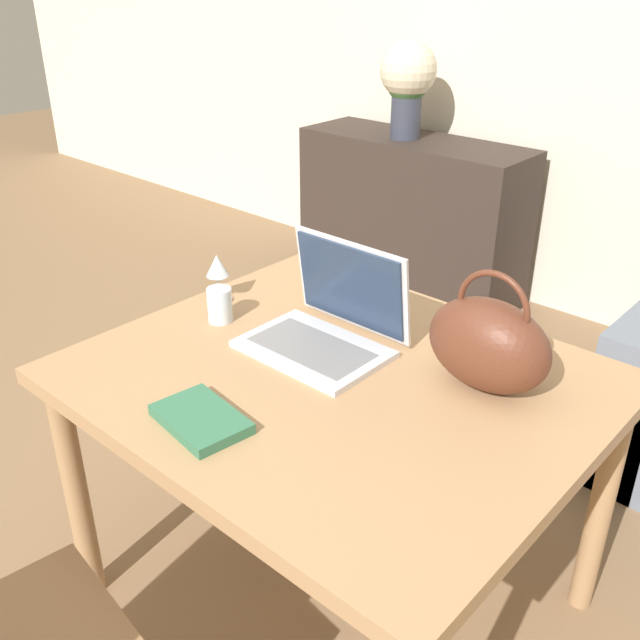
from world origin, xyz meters
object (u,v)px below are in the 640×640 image
(drinking_glass, at_px, (220,305))
(wine_glass, at_px, (217,270))
(handbag, at_px, (488,344))
(laptop, at_px, (331,318))
(flower_vase, at_px, (408,79))

(drinking_glass, bearing_deg, wine_glass, 140.76)
(drinking_glass, height_order, wine_glass, wine_glass)
(drinking_glass, relative_size, handbag, 0.32)
(laptop, distance_m, drinking_glass, 0.32)
(handbag, bearing_deg, laptop, -168.89)
(laptop, distance_m, handbag, 0.40)
(drinking_glass, bearing_deg, handbag, 14.82)
(laptop, relative_size, handbag, 1.21)
(wine_glass, height_order, handbag, handbag)
(drinking_glass, relative_size, wine_glass, 0.68)
(handbag, height_order, flower_vase, flower_vase)
(wine_glass, relative_size, flower_vase, 0.30)
(laptop, height_order, drinking_glass, laptop)
(laptop, relative_size, flower_vase, 0.77)
(laptop, xyz_separation_m, wine_glass, (-0.39, -0.03, 0.03))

